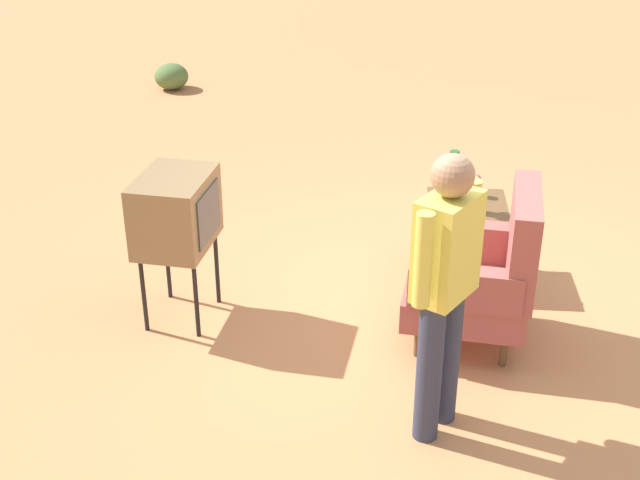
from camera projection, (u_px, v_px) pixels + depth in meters
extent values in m
plane|color=#C17A4C|center=(446.00, 320.00, 5.82)|extent=(60.00, 60.00, 0.00)
cylinder|color=brown|center=(426.00, 298.00, 5.87)|extent=(0.05, 0.05, 0.22)
cylinder|color=brown|center=(418.00, 341.00, 5.41)|extent=(0.05, 0.05, 0.22)
cylinder|color=brown|center=(505.00, 306.00, 5.77)|extent=(0.05, 0.05, 0.22)
cylinder|color=brown|center=(504.00, 350.00, 5.31)|extent=(0.05, 0.05, 0.22)
cube|color=#9E4C47|center=(465.00, 295.00, 5.49)|extent=(0.84, 0.84, 0.20)
cube|color=#9E4C47|center=(523.00, 242.00, 5.25)|extent=(0.77, 0.25, 0.64)
cube|color=#9E4C47|center=(470.00, 241.00, 5.67)|extent=(0.22, 0.70, 0.26)
cube|color=#9E4C47|center=(465.00, 289.00, 5.11)|extent=(0.22, 0.70, 0.26)
cylinder|color=black|center=(433.00, 227.00, 6.48)|extent=(0.04, 0.04, 0.55)
cylinder|color=black|center=(435.00, 255.00, 6.08)|extent=(0.04, 0.04, 0.55)
cylinder|color=black|center=(493.00, 229.00, 6.44)|extent=(0.04, 0.04, 0.55)
cylinder|color=black|center=(499.00, 257.00, 6.04)|extent=(0.04, 0.04, 0.55)
cube|color=brown|center=(468.00, 205.00, 6.13)|extent=(0.56, 0.56, 0.03)
cylinder|color=black|center=(196.00, 300.00, 5.53)|extent=(0.03, 0.03, 0.55)
cylinder|color=black|center=(217.00, 268.00, 5.92)|extent=(0.03, 0.03, 0.55)
cylinder|color=black|center=(144.00, 294.00, 5.59)|extent=(0.03, 0.03, 0.55)
cylinder|color=black|center=(167.00, 263.00, 5.98)|extent=(0.03, 0.03, 0.55)
cube|color=olive|center=(175.00, 211.00, 5.52)|extent=(0.65, 0.51, 0.48)
cube|color=#383D3F|center=(209.00, 214.00, 5.48)|extent=(0.42, 0.06, 0.34)
cylinder|color=#2D3347|center=(447.00, 355.00, 4.71)|extent=(0.14, 0.14, 0.86)
cylinder|color=#2D3347|center=(429.00, 372.00, 4.57)|extent=(0.14, 0.14, 0.86)
cube|color=#D6C64C|center=(447.00, 247.00, 4.32)|extent=(0.42, 0.38, 0.56)
cylinder|color=#D6C64C|center=(470.00, 225.00, 4.48)|extent=(0.09, 0.09, 0.50)
cylinder|color=#D6C64C|center=(423.00, 260.00, 4.13)|extent=(0.09, 0.09, 0.50)
sphere|color=#A37556|center=(453.00, 176.00, 4.14)|extent=(0.22, 0.22, 0.22)
cylinder|color=#1E5623|center=(453.00, 172.00, 6.23)|extent=(0.07, 0.07, 0.32)
cylinder|color=blue|center=(466.00, 184.00, 6.27)|extent=(0.07, 0.07, 0.12)
cylinder|color=silver|center=(473.00, 200.00, 5.96)|extent=(0.09, 0.09, 0.18)
sphere|color=yellow|center=(475.00, 181.00, 5.90)|extent=(0.07, 0.07, 0.07)
sphere|color=#E04C66|center=(476.00, 179.00, 5.93)|extent=(0.07, 0.07, 0.07)
sphere|color=orange|center=(473.00, 183.00, 5.87)|extent=(0.07, 0.07, 0.07)
ellipsoid|color=#516B38|center=(171.00, 76.00, 10.47)|extent=(0.41, 0.41, 0.32)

